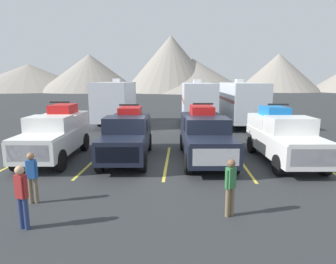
{
  "coord_description": "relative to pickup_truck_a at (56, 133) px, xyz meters",
  "views": [
    {
      "loc": [
        0.65,
        -12.1,
        3.74
      ],
      "look_at": [
        0.0,
        1.69,
        1.2
      ],
      "focal_mm": 30.62,
      "sensor_mm": 36.0,
      "label": 1
    }
  ],
  "objects": [
    {
      "name": "lot_stripe_d",
      "position": [
        8.74,
        -0.32,
        -1.21
      ],
      "size": [
        0.12,
        5.5,
        0.01
      ],
      "primitive_type": "cube",
      "color": "gold",
      "rests_on": "ground"
    },
    {
      "name": "person_b",
      "position": [
        7.32,
        -5.62,
        -0.27
      ],
      "size": [
        0.32,
        0.29,
        1.63
      ],
      "color": "#726047",
      "rests_on": "ground"
    },
    {
      "name": "camper_trailer_b",
      "position": [
        7.26,
        10.08,
        0.76
      ],
      "size": [
        2.56,
        8.23,
        3.75
      ],
      "color": "silver",
      "rests_on": "ground"
    },
    {
      "name": "pickup_truck_a",
      "position": [
        0.0,
        0.0,
        0.0
      ],
      "size": [
        2.28,
        5.33,
        2.68
      ],
      "color": "white",
      "rests_on": "ground"
    },
    {
      "name": "lot_stripe_e",
      "position": [
        12.16,
        -0.32,
        -1.21
      ],
      "size": [
        0.12,
        5.5,
        0.01
      ],
      "primitive_type": "cube",
      "color": "gold",
      "rests_on": "ground"
    },
    {
      "name": "lot_stripe_a",
      "position": [
        -1.54,
        -0.32,
        -1.21
      ],
      "size": [
        0.12,
        5.5,
        0.01
      ],
      "primitive_type": "cube",
      "color": "gold",
      "rests_on": "ground"
    },
    {
      "name": "lot_stripe_b",
      "position": [
        1.89,
        -0.32,
        -1.21
      ],
      "size": [
        0.12,
        5.5,
        0.01
      ],
      "primitive_type": "cube",
      "color": "gold",
      "rests_on": "ground"
    },
    {
      "name": "pickup_truck_c",
      "position": [
        7.07,
        0.28,
        -0.04
      ],
      "size": [
        2.39,
        5.97,
        2.59
      ],
      "color": "black",
      "rests_on": "ground"
    },
    {
      "name": "camper_trailer_a",
      "position": [
        0.53,
        10.21,
        0.79
      ],
      "size": [
        2.74,
        7.34,
        3.81
      ],
      "color": "silver",
      "rests_on": "ground"
    },
    {
      "name": "pickup_truck_b",
      "position": [
        3.41,
        0.16,
        -0.05
      ],
      "size": [
        2.31,
        5.5,
        2.54
      ],
      "color": "black",
      "rests_on": "ground"
    },
    {
      "name": "mountain_ridge",
      "position": [
        5.71,
        78.3,
        4.67
      ],
      "size": [
        147.82,
        44.73,
        16.65
      ],
      "color": "gray",
      "rests_on": "ground"
    },
    {
      "name": "lot_stripe_c",
      "position": [
        5.31,
        -0.32,
        -1.21
      ],
      "size": [
        0.12,
        5.5,
        0.01
      ],
      "primitive_type": "cube",
      "color": "gold",
      "rests_on": "ground"
    },
    {
      "name": "ground_plane",
      "position": [
        5.31,
        -1.01,
        -1.21
      ],
      "size": [
        240.0,
        240.0,
        0.0
      ],
      "primitive_type": "plane",
      "color": "#2D3033"
    },
    {
      "name": "camper_trailer_c",
      "position": [
        10.85,
        10.57,
        0.77
      ],
      "size": [
        2.75,
        8.65,
        3.77
      ],
      "color": "silver",
      "rests_on": "ground"
    },
    {
      "name": "person_a",
      "position": [
        1.47,
        -5.06,
        -0.3
      ],
      "size": [
        0.35,
        0.22,
        1.59
      ],
      "color": "#726047",
      "rests_on": "ground"
    },
    {
      "name": "pickup_truck_d",
      "position": [
        10.62,
        0.03,
        -0.03
      ],
      "size": [
        2.33,
        5.39,
        2.61
      ],
      "color": "white",
      "rests_on": "ground"
    },
    {
      "name": "person_c",
      "position": [
        2.01,
        -6.57,
        -0.25
      ],
      "size": [
        0.36,
        0.26,
        1.67
      ],
      "color": "navy",
      "rests_on": "ground"
    }
  ]
}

